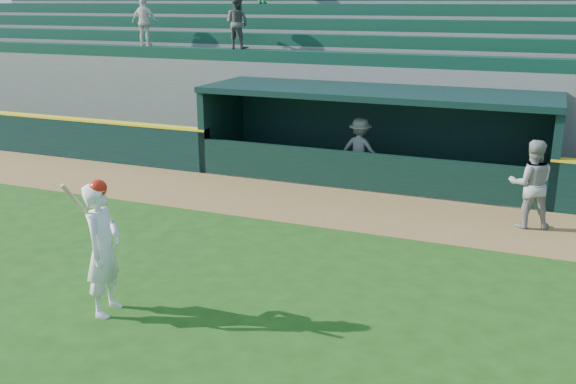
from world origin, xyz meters
name	(u,v)px	position (x,y,z in m)	size (l,w,h in m)	color
ground	(252,290)	(0.00, 0.00, 0.00)	(120.00, 120.00, 0.00)	#1B4611
warning_track	(341,207)	(0.00, 4.90, 0.01)	(40.00, 3.00, 0.01)	olive
field_wall_left	(0,132)	(-12.25, 6.55, 0.60)	(15.50, 0.30, 1.20)	black
dugout_player_front	(531,184)	(4.16, 5.15, 0.96)	(0.94, 0.73, 1.93)	gray
dugout_player_inside	(360,150)	(-0.28, 7.41, 0.86)	(1.11, 0.64, 1.72)	gray
dugout	(376,128)	(0.00, 8.00, 1.36)	(9.40, 2.80, 2.46)	#63635E
stands	(413,73)	(0.00, 12.57, 2.39)	(34.50, 6.29, 7.41)	slate
batter_at_plate	(103,248)	(-1.77, -1.57, 1.08)	(0.64, 0.87, 2.19)	white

